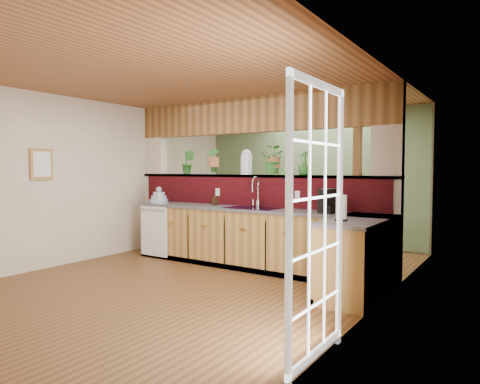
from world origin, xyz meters
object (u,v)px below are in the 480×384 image
Objects in this scene: soap_dispenser at (215,200)px; paper_towel at (341,208)px; glass_jar at (246,162)px; shelving_console at (265,216)px; faucet at (256,191)px; coffee_maker at (329,202)px; dish_stack at (159,198)px.

paper_towel reaches higher than soap_dispenser.
shelving_console is at bearing 112.03° from glass_jar.
coffee_maker is (1.24, -0.19, -0.10)m from faucet.
paper_towel is at bearing -10.77° from dish_stack.
coffee_maker reaches higher than dish_stack.
dish_stack is 3.53m from paper_towel.
coffee_maker is at bearing 1.35° from dish_stack.
coffee_maker is at bearing -14.64° from glass_jar.
paper_towel is (2.40, -0.83, 0.05)m from soap_dispenser.
glass_jar is at bearing 150.42° from paper_towel.
glass_jar is at bearing 145.69° from faucet.
soap_dispenser is at bearing 160.94° from paper_towel.
soap_dispenser is at bearing -166.95° from coffee_maker.
coffee_maker is 0.85m from paper_towel.
shelving_console is at bearing 117.22° from faucet.
paper_towel is at bearing -28.62° from faucet.
coffee_maker is (3.02, 0.07, 0.06)m from dish_stack.
faucet is at bearing -34.31° from glass_jar.
faucet is 1.46× the size of coffee_maker.
coffee_maker is 3.32m from shelving_console.
shelving_console is (-1.09, 2.12, -0.65)m from faucet.
paper_towel is at bearing -28.35° from shelving_console.
dish_stack reaches higher than soap_dispenser.
faucet is 0.33× the size of shelving_console.
glass_jar is at bearing 18.15° from dish_stack.
faucet is at bearing 8.28° from dish_stack.
shelving_console is at bearing 151.20° from coffee_maker.
glass_jar is at bearing 38.09° from soap_dispenser.
dish_stack is 1.08m from soap_dispenser.
shelving_console is at bearing 132.39° from paper_towel.
soap_dispenser is at bearing -141.91° from glass_jar.
glass_jar is at bearing -178.70° from coffee_maker.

